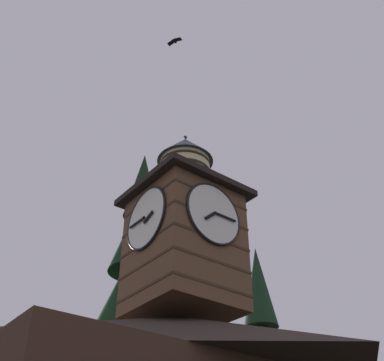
% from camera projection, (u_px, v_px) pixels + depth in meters
% --- Properties ---
extents(clock_tower, '(4.17, 4.17, 8.16)m').
position_uv_depth(clock_tower, '(184.00, 231.00, 19.02)').
color(clock_tower, brown).
rests_on(clock_tower, building_main).
extents(pine_tree_behind, '(5.42, 5.42, 17.51)m').
position_uv_depth(pine_tree_behind, '(132.00, 350.00, 20.19)').
color(pine_tree_behind, '#473323').
rests_on(pine_tree_behind, ground_plane).
extents(flying_bird_high, '(0.42, 0.69, 0.14)m').
position_uv_depth(flying_bird_high, '(175.00, 41.00, 21.38)').
color(flying_bird_high, black).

